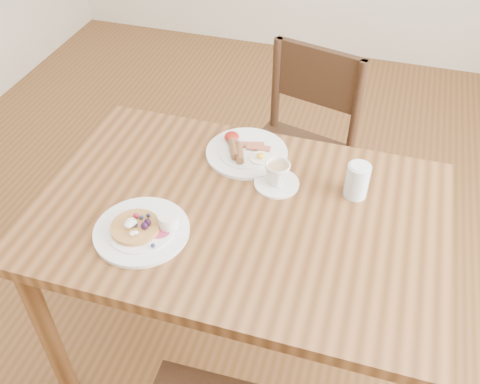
{
  "coord_description": "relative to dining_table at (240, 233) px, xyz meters",
  "views": [
    {
      "loc": [
        0.33,
        -1.08,
        1.84
      ],
      "look_at": [
        0.0,
        0.0,
        0.82
      ],
      "focal_mm": 40.0,
      "sensor_mm": 36.0,
      "label": 1
    }
  ],
  "objects": [
    {
      "name": "chair_far",
      "position": [
        0.05,
        0.68,
        -0.16
      ],
      "size": [
        0.51,
        0.51,
        0.88
      ],
      "rotation": [
        0.0,
        0.0,
        2.9
      ],
      "color": "#351D13",
      "rests_on": "ground"
    },
    {
      "name": "teacup_saucer",
      "position": [
        0.08,
        0.14,
        0.13
      ],
      "size": [
        0.14,
        0.14,
        0.08
      ],
      "color": "white",
      "rests_on": "dining_table"
    },
    {
      "name": "breakfast_plate",
      "position": [
        -0.06,
        0.26,
        0.11
      ],
      "size": [
        0.27,
        0.27,
        0.04
      ],
      "color": "white",
      "rests_on": "dining_table"
    },
    {
      "name": "pancake_plate",
      "position": [
        -0.23,
        -0.17,
        0.11
      ],
      "size": [
        0.27,
        0.27,
        0.06
      ],
      "color": "white",
      "rests_on": "dining_table"
    },
    {
      "name": "water_glass",
      "position": [
        0.31,
        0.16,
        0.15
      ],
      "size": [
        0.07,
        0.07,
        0.11
      ],
      "primitive_type": "cylinder",
      "color": "silver",
      "rests_on": "dining_table"
    },
    {
      "name": "ground",
      "position": [
        0.0,
        0.0,
        -0.65
      ],
      "size": [
        5.0,
        5.0,
        0.0
      ],
      "primitive_type": "plane",
      "color": "brown",
      "rests_on": "ground"
    },
    {
      "name": "dining_table",
      "position": [
        0.0,
        0.0,
        0.0
      ],
      "size": [
        1.2,
        0.8,
        0.75
      ],
      "color": "brown",
      "rests_on": "ground"
    }
  ]
}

